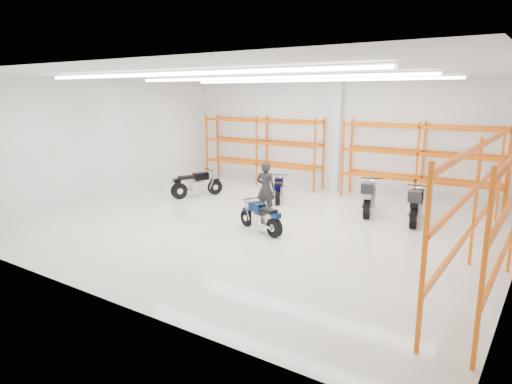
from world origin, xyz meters
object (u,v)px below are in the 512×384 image
Objects in this scene: motorcycle_back_d at (416,206)px; structural_column at (337,137)px; motorcycle_back_c at (369,197)px; standing_man at (266,189)px; motorcycle_back_a at (195,185)px; motorcycle_back_b at (279,190)px; motorcycle_main at (262,218)px.

structural_column reaches higher than motorcycle_back_d.
standing_man is (-2.77, -2.01, 0.31)m from motorcycle_back_c.
motorcycle_back_b is at bearing 21.57° from motorcycle_back_a.
motorcycle_back_c reaches higher than motorcycle_back_a.
motorcycle_back_d is 4.72m from standing_man.
motorcycle_back_d reaches higher than motorcycle_back_b.
motorcycle_main is 6.69m from structural_column.
motorcycle_main is at bearing -116.22° from motorcycle_back_c.
motorcycle_back_b is 3.46m from motorcycle_back_c.
structural_column is (-0.62, 6.41, 1.82)m from motorcycle_main.
standing_man is (0.68, -1.94, 0.45)m from motorcycle_back_b.
motorcycle_back_a reaches higher than motorcycle_back_b.
standing_man is at bearing -70.64° from motorcycle_back_b.
structural_column is at bearing -105.54° from standing_man.
standing_man reaches higher than motorcycle_back_b.
standing_man is 0.40× the size of structural_column.
motorcycle_main is at bearing -134.97° from motorcycle_back_d.
motorcycle_back_c is 4.02m from structural_column.
motorcycle_main is 0.78× the size of motorcycle_back_c.
motorcycle_back_b reaches higher than motorcycle_main.
structural_column reaches higher than motorcycle_back_b.
standing_man is 4.93m from structural_column.
motorcycle_main is at bearing -84.47° from structural_column.
motorcycle_main is 0.40× the size of structural_column.
standing_man is at bearing -94.07° from structural_column.
motorcycle_back_d is at bearing -2.18° from motorcycle_back_b.
motorcycle_back_a is (-4.70, 2.41, 0.06)m from motorcycle_main.
structural_column is (-2.44, 2.72, 1.67)m from motorcycle_back_c.
motorcycle_back_d is 5.30m from structural_column.
motorcycle_back_b is 2.10m from standing_man.
motorcycle_back_c is (1.82, 3.69, 0.15)m from motorcycle_main.
motorcycle_back_a is at bearing -135.54° from structural_column.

